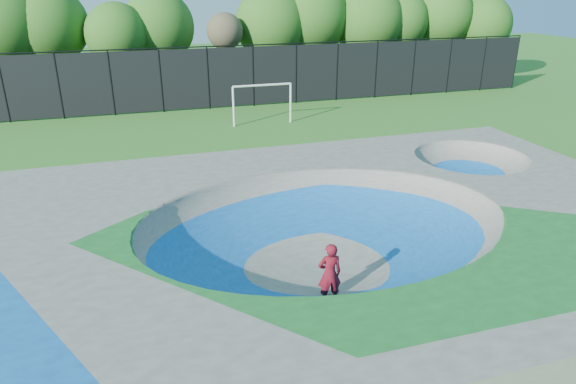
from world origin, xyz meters
name	(u,v)px	position (x,y,z in m)	size (l,w,h in m)	color
ground	(324,261)	(0.00, 0.00, 0.00)	(120.00, 120.00, 0.00)	#27631B
skate_deck	(324,239)	(0.00, 0.00, 0.75)	(22.00, 14.00, 1.50)	gray
skater	(330,274)	(-0.65, -2.05, 0.86)	(0.63, 0.41, 1.73)	red
skateboard	(329,301)	(-0.65, -2.05, 0.03)	(0.78, 0.22, 0.05)	black
soccer_goal	(262,97)	(2.34, 16.14, 1.64)	(3.56, 0.12, 2.35)	silver
fence	(208,77)	(0.00, 21.00, 2.10)	(48.09, 0.09, 4.04)	black
treeline	(197,25)	(0.26, 26.38, 4.95)	(52.91, 7.29, 8.26)	#4A2E25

